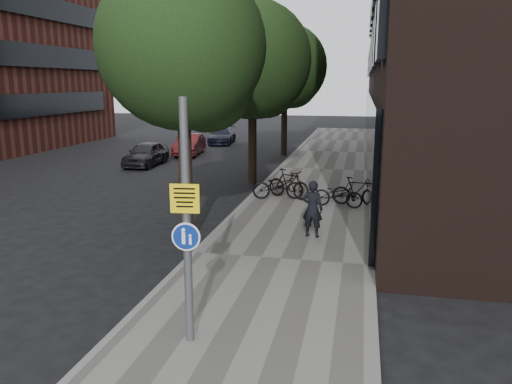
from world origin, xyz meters
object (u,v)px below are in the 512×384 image
(pedestrian, at_px, (313,209))
(parked_car_near, at_px, (146,154))
(signpost, at_px, (187,223))
(parked_bike_facade_near, at_px, (338,194))

(pedestrian, xyz_separation_m, parked_car_near, (-10.00, 11.16, -0.28))
(signpost, xyz_separation_m, parked_car_near, (-8.57, 17.37, -1.52))
(signpost, xyz_separation_m, parked_bike_facade_near, (1.96, 9.82, -1.58))
(pedestrian, bearing_deg, parked_bike_facade_near, -88.65)
(pedestrian, height_order, parked_car_near, pedestrian)
(parked_bike_facade_near, relative_size, parked_car_near, 0.46)
(pedestrian, relative_size, parked_car_near, 0.43)
(signpost, height_order, pedestrian, signpost)
(signpost, bearing_deg, pedestrian, 70.02)
(signpost, xyz_separation_m, pedestrian, (1.43, 6.21, -1.23))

